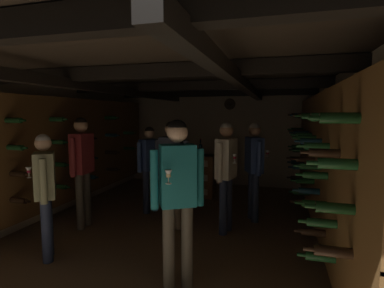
{
  "coord_description": "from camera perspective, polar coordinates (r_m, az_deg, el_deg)",
  "views": [
    {
      "loc": [
        1.48,
        -4.19,
        1.78
      ],
      "look_at": [
        0.11,
        0.59,
        1.27
      ],
      "focal_mm": 28.12,
      "sensor_mm": 36.0,
      "label": 1
    }
  ],
  "objects": [
    {
      "name": "person_host_center",
      "position": [
        4.6,
        -3.86,
        -3.89
      ],
      "size": [
        0.54,
        0.23,
        1.66
      ],
      "color": "brown",
      "rests_on": "ground_plane"
    },
    {
      "name": "person_guest_near_right",
      "position": [
        3.01,
        -2.76,
        -8.21
      ],
      "size": [
        0.48,
        0.43,
        1.72
      ],
      "color": "#4C473D",
      "rests_on": "ground_plane"
    },
    {
      "name": "display_bottle",
      "position": [
        6.36,
        1.61,
        -0.92
      ],
      "size": [
        0.08,
        0.08,
        0.35
      ],
      "color": "#0F2838",
      "rests_on": "wine_crate_stack"
    },
    {
      "name": "person_guest_far_right",
      "position": [
        5.06,
        11.69,
        -3.41
      ],
      "size": [
        0.41,
        0.5,
        1.63
      ],
      "color": "#232D4C",
      "rests_on": "ground_plane"
    },
    {
      "name": "person_guest_near_left",
      "position": [
        4.05,
        -26.1,
        -7.07
      ],
      "size": [
        0.44,
        0.44,
        1.54
      ],
      "color": "#232D4C",
      "rests_on": "ground_plane"
    },
    {
      "name": "person_guest_far_left",
      "position": [
        5.43,
        -7.99,
        -3.33
      ],
      "size": [
        0.35,
        0.49,
        1.55
      ],
      "color": "#232D4C",
      "rests_on": "ground_plane"
    },
    {
      "name": "person_guest_mid_left",
      "position": [
        4.94,
        -20.11,
        -3.06
      ],
      "size": [
        0.33,
        0.54,
        1.72
      ],
      "color": "#4C473D",
      "rests_on": "ground_plane"
    },
    {
      "name": "room_shell",
      "position": [
        4.72,
        -2.29,
        1.33
      ],
      "size": [
        4.72,
        6.52,
        2.41
      ],
      "color": "beige",
      "rests_on": "ground_plane"
    },
    {
      "name": "ground_plane",
      "position": [
        4.79,
        -3.35,
        -16.02
      ],
      "size": [
        8.4,
        8.4,
        0.0
      ],
      "primitive_type": "plane",
      "color": "#8C7051"
    },
    {
      "name": "person_guest_mid_right",
      "position": [
        4.47,
        6.5,
        -4.28
      ],
      "size": [
        0.33,
        0.53,
        1.65
      ],
      "color": "#232D4C",
      "rests_on": "ground_plane"
    },
    {
      "name": "wine_crate_stack",
      "position": [
        6.46,
        1.97,
        -6.08
      ],
      "size": [
        0.52,
        0.35,
        0.9
      ],
      "color": "brown",
      "rests_on": "ground_plane"
    }
  ]
}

